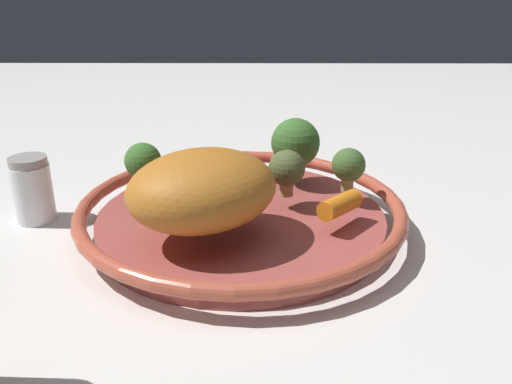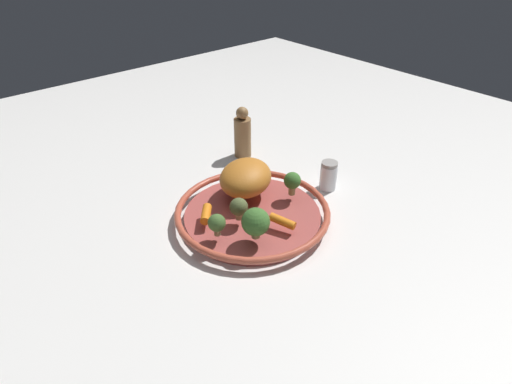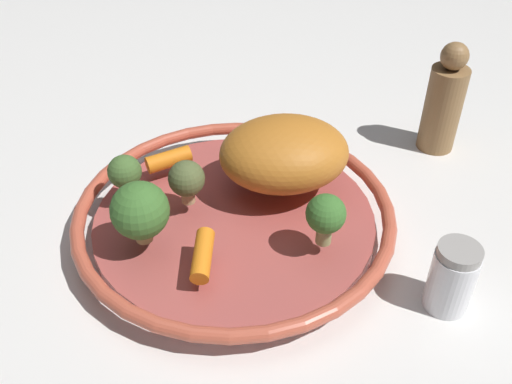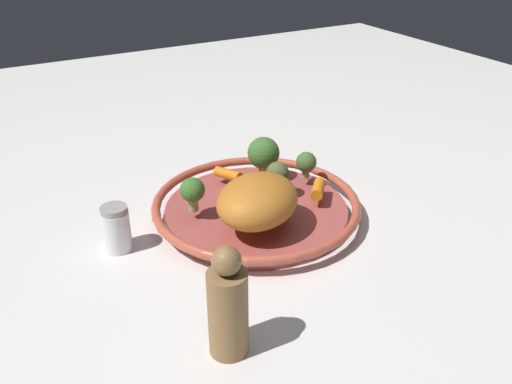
% 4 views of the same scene
% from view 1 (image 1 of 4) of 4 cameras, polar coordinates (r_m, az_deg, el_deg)
% --- Properties ---
extents(ground_plane, '(2.41, 2.41, 0.00)m').
position_cam_1_polar(ground_plane, '(0.58, -1.59, -4.03)').
color(ground_plane, silver).
extents(serving_bowl, '(0.35, 0.35, 0.04)m').
position_cam_1_polar(serving_bowl, '(0.57, -1.61, -2.34)').
color(serving_bowl, '#A84C47').
rests_on(serving_bowl, ground_plane).
extents(roast_chicken_piece, '(0.18, 0.19, 0.07)m').
position_cam_1_polar(roast_chicken_piece, '(0.50, -5.83, 0.26)').
color(roast_chicken_piece, '#BE6E24').
rests_on(roast_chicken_piece, serving_bowl).
extents(baby_carrot_back, '(0.06, 0.04, 0.02)m').
position_cam_1_polar(baby_carrot_back, '(0.65, -1.98, 3.08)').
color(baby_carrot_back, orange).
rests_on(baby_carrot_back, serving_bowl).
extents(baby_carrot_near_rim, '(0.05, 0.05, 0.02)m').
position_cam_1_polar(baby_carrot_near_rim, '(0.54, 9.09, -1.41)').
color(baby_carrot_near_rim, orange).
rests_on(baby_carrot_near_rim, serving_bowl).
extents(broccoli_floret_large, '(0.04, 0.04, 0.06)m').
position_cam_1_polar(broccoli_floret_large, '(0.59, -12.15, 3.12)').
color(broccoli_floret_large, tan).
rests_on(broccoli_floret_large, serving_bowl).
extents(broccoli_floret_edge, '(0.06, 0.06, 0.07)m').
position_cam_1_polar(broccoli_floret_edge, '(0.63, 4.30, 5.31)').
color(broccoli_floret_edge, tan).
rests_on(broccoli_floret_edge, serving_bowl).
extents(broccoli_floret_mid, '(0.04, 0.04, 0.05)m').
position_cam_1_polar(broccoli_floret_mid, '(0.59, 10.00, 2.81)').
color(broccoli_floret_mid, tan).
rests_on(broccoli_floret_mid, serving_bowl).
extents(broccoli_floret_small, '(0.04, 0.04, 0.05)m').
position_cam_1_polar(broccoli_floret_small, '(0.57, 3.36, 2.49)').
color(broccoli_floret_small, tan).
rests_on(broccoli_floret_small, serving_bowl).
extents(salt_shaker, '(0.04, 0.04, 0.08)m').
position_cam_1_polar(salt_shaker, '(0.64, -23.08, 0.24)').
color(salt_shaker, white).
rests_on(salt_shaker, ground_plane).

